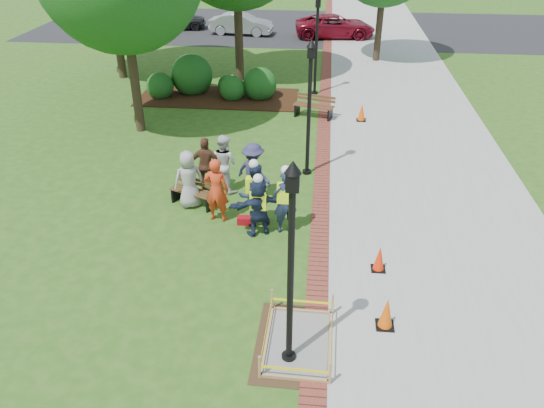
# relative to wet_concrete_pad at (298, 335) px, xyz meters

# --- Properties ---
(ground) EXTENTS (100.00, 100.00, 0.00)m
(ground) POSITION_rel_wet_concrete_pad_xyz_m (-1.41, 2.59, -0.23)
(ground) COLOR #285116
(ground) RESTS_ON ground
(sidewalk) EXTENTS (6.00, 60.00, 0.02)m
(sidewalk) POSITION_rel_wet_concrete_pad_xyz_m (3.59, 12.59, -0.22)
(sidewalk) COLOR #9E9E99
(sidewalk) RESTS_ON ground
(brick_edging) EXTENTS (0.50, 60.00, 0.03)m
(brick_edging) POSITION_rel_wet_concrete_pad_xyz_m (0.34, 12.59, -0.22)
(brick_edging) COLOR maroon
(brick_edging) RESTS_ON ground
(mulch_bed) EXTENTS (7.00, 3.00, 0.05)m
(mulch_bed) POSITION_rel_wet_concrete_pad_xyz_m (-4.41, 14.59, -0.21)
(mulch_bed) COLOR #381E0F
(mulch_bed) RESTS_ON ground
(parking_lot) EXTENTS (36.00, 12.00, 0.01)m
(parking_lot) POSITION_rel_wet_concrete_pad_xyz_m (-1.41, 29.59, -0.23)
(parking_lot) COLOR black
(parking_lot) RESTS_ON ground
(wet_concrete_pad) EXTENTS (1.75, 2.33, 0.55)m
(wet_concrete_pad) POSITION_rel_wet_concrete_pad_xyz_m (0.00, 0.00, 0.00)
(wet_concrete_pad) COLOR #47331E
(wet_concrete_pad) RESTS_ON ground
(bench_near) EXTENTS (1.45, 0.93, 0.75)m
(bench_near) POSITION_rel_wet_concrete_pad_xyz_m (-3.34, 5.26, 0.00)
(bench_near) COLOR brown
(bench_near) RESTS_ON ground
(bench_far) EXTENTS (1.70, 0.98, 0.87)m
(bench_far) POSITION_rel_wet_concrete_pad_xyz_m (-0.11, 12.62, 0.04)
(bench_far) COLOR brown
(bench_far) RESTS_ON ground
(cone_front) EXTENTS (0.38, 0.38, 0.75)m
(cone_front) POSITION_rel_wet_concrete_pad_xyz_m (1.77, 0.67, 0.13)
(cone_front) COLOR black
(cone_front) RESTS_ON ground
(cone_back) EXTENTS (0.34, 0.34, 0.67)m
(cone_back) POSITION_rel_wet_concrete_pad_xyz_m (1.77, 2.62, 0.09)
(cone_back) COLOR black
(cone_back) RESTS_ON ground
(cone_far) EXTENTS (0.37, 0.37, 0.72)m
(cone_far) POSITION_rel_wet_concrete_pad_xyz_m (1.80, 12.41, 0.11)
(cone_far) COLOR black
(cone_far) RESTS_ON ground
(toolbox) EXTENTS (0.43, 0.25, 0.21)m
(toolbox) POSITION_rel_wet_concrete_pad_xyz_m (-1.70, 4.36, -0.13)
(toolbox) COLOR maroon
(toolbox) RESTS_ON ground
(lamp_near) EXTENTS (0.28, 0.28, 4.26)m
(lamp_near) POSITION_rel_wet_concrete_pad_xyz_m (-0.16, -0.41, 2.25)
(lamp_near) COLOR black
(lamp_near) RESTS_ON ground
(lamp_mid) EXTENTS (0.28, 0.28, 4.26)m
(lamp_mid) POSITION_rel_wet_concrete_pad_xyz_m (-0.16, 7.59, 2.25)
(lamp_mid) COLOR black
(lamp_mid) RESTS_ON ground
(lamp_far) EXTENTS (0.28, 0.28, 4.26)m
(lamp_far) POSITION_rel_wet_concrete_pad_xyz_m (-0.16, 15.59, 2.25)
(lamp_far) COLOR black
(lamp_far) RESTS_ON ground
(shrub_a) EXTENTS (1.20, 1.20, 1.20)m
(shrub_a) POSITION_rel_wet_concrete_pad_xyz_m (-6.95, 14.41, -0.23)
(shrub_a) COLOR #134515
(shrub_a) RESTS_ON ground
(shrub_b) EXTENTS (1.87, 1.87, 1.87)m
(shrub_b) POSITION_rel_wet_concrete_pad_xyz_m (-5.69, 15.24, -0.23)
(shrub_b) COLOR #134515
(shrub_b) RESTS_ON ground
(shrub_c) EXTENTS (1.13, 1.13, 1.13)m
(shrub_c) POSITION_rel_wet_concrete_pad_xyz_m (-3.72, 14.46, -0.23)
(shrub_c) COLOR #134515
(shrub_c) RESTS_ON ground
(shrub_d) EXTENTS (1.47, 1.47, 1.47)m
(shrub_d) POSITION_rel_wet_concrete_pad_xyz_m (-2.55, 14.75, -0.23)
(shrub_d) COLOR #134515
(shrub_d) RESTS_ON ground
(shrub_e) EXTENTS (0.89, 0.89, 0.89)m
(shrub_e) POSITION_rel_wet_concrete_pad_xyz_m (-4.08, 15.30, -0.23)
(shrub_e) COLOR #134515
(shrub_e) RESTS_ON ground
(casual_person_a) EXTENTS (0.64, 0.55, 1.70)m
(casual_person_a) POSITION_rel_wet_concrete_pad_xyz_m (-3.41, 5.18, 0.62)
(casual_person_a) COLOR #999999
(casual_person_a) RESTS_ON ground
(casual_person_b) EXTENTS (0.63, 0.45, 1.84)m
(casual_person_b) POSITION_rel_wet_concrete_pad_xyz_m (-2.49, 4.51, 0.69)
(casual_person_b) COLOR red
(casual_person_b) RESTS_ON ground
(casual_person_c) EXTENTS (0.68, 0.61, 1.79)m
(casual_person_c) POSITION_rel_wet_concrete_pad_xyz_m (-2.59, 6.23, 0.66)
(casual_person_c) COLOR silver
(casual_person_c) RESTS_ON ground
(casual_person_d) EXTENTS (0.57, 0.37, 1.75)m
(casual_person_d) POSITION_rel_wet_concrete_pad_xyz_m (-3.09, 6.06, 0.64)
(casual_person_d) COLOR brown
(casual_person_d) RESTS_ON ground
(casual_person_e) EXTENTS (0.67, 0.59, 1.76)m
(casual_person_e) POSITION_rel_wet_concrete_pad_xyz_m (-1.65, 5.77, 0.65)
(casual_person_e) COLOR #2D2D4F
(casual_person_e) RESTS_ON ground
(hivis_worker_a) EXTENTS (0.61, 0.52, 1.77)m
(hivis_worker_a) POSITION_rel_wet_concrete_pad_xyz_m (-1.28, 3.92, 0.65)
(hivis_worker_a) COLOR #162539
(hivis_worker_a) RESTS_ON ground
(hivis_worker_b) EXTENTS (0.67, 0.56, 1.94)m
(hivis_worker_b) POSITION_rel_wet_concrete_pad_xyz_m (-0.60, 4.13, 0.72)
(hivis_worker_b) COLOR #1C2F4B
(hivis_worker_b) RESTS_ON ground
(hivis_worker_c) EXTENTS (0.67, 0.56, 1.94)m
(hivis_worker_c) POSITION_rel_wet_concrete_pad_xyz_m (-1.45, 4.40, 0.72)
(hivis_worker_c) COLOR #1B2446
(hivis_worker_c) RESTS_ON ground
(parked_car_a) EXTENTS (2.91, 4.89, 1.49)m
(parked_car_a) POSITION_rel_wet_concrete_pad_xyz_m (-9.85, 28.07, -0.23)
(parked_car_a) COLOR black
(parked_car_a) RESTS_ON ground
(parked_car_b) EXTENTS (2.35, 4.60, 1.44)m
(parked_car_b) POSITION_rel_wet_concrete_pad_xyz_m (-5.23, 27.02, -0.23)
(parked_car_b) COLOR #A2A3A7
(parked_car_b) RESTS_ON ground
(parked_car_c) EXTENTS (2.44, 4.78, 1.50)m
(parked_car_c) POSITION_rel_wet_concrete_pad_xyz_m (0.75, 26.80, -0.23)
(parked_car_c) COLOR maroon
(parked_car_c) RESTS_ON ground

